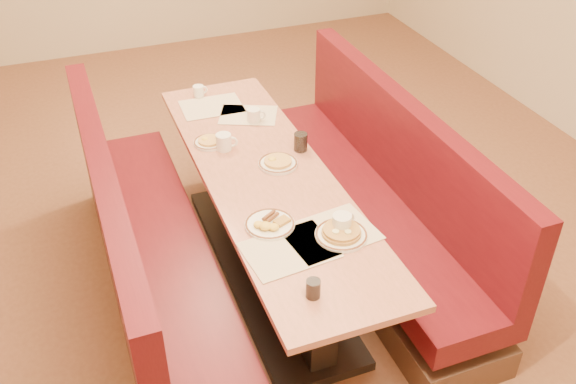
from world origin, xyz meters
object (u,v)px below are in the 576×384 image
object	(u,v)px
pancake_plate	(341,233)
eggs_plate	(270,224)
soda_tumbler_mid	(301,142)
booth_left	(148,256)
coffee_mug_a	(342,223)
booth_right	(376,203)
coffee_mug_c	(254,115)
soda_tumbler_near	(313,289)
coffee_mug_b	(224,142)
diner_table	(268,226)
coffee_mug_d	(199,91)

from	to	relation	value
pancake_plate	eggs_plate	xyz separation A→B (m)	(-0.31, 0.21, -0.01)
soda_tumbler_mid	eggs_plate	bearing A→B (deg)	-123.63
booth_left	coffee_mug_a	size ratio (longest dim) A/B	18.65
booth_right	coffee_mug_c	world-z (taller)	booth_right
soda_tumbler_near	soda_tumbler_mid	distance (m)	1.25
eggs_plate	pancake_plate	bearing A→B (deg)	-33.85
eggs_plate	coffee_mug_c	xyz separation A→B (m)	(0.27, 1.07, 0.03)
soda_tumbler_near	soda_tumbler_mid	xyz separation A→B (m)	(0.41, 1.18, 0.01)
eggs_plate	coffee_mug_b	bearing A→B (deg)	90.05
coffee_mug_a	coffee_mug_b	world-z (taller)	coffee_mug_a
coffee_mug_a	diner_table	bearing A→B (deg)	85.64
diner_table	coffee_mug_a	size ratio (longest dim) A/B	18.65
coffee_mug_d	soda_tumbler_near	distance (m)	2.10
coffee_mug_a	coffee_mug_d	world-z (taller)	coffee_mug_a
diner_table	booth_left	world-z (taller)	booth_left
coffee_mug_b	coffee_mug_d	xyz separation A→B (m)	(0.03, 0.74, -0.01)
diner_table	booth_left	xyz separation A→B (m)	(-0.73, 0.00, -0.01)
pancake_plate	coffee_mug_a	bearing A→B (deg)	60.53
pancake_plate	eggs_plate	bearing A→B (deg)	146.15
booth_left	soda_tumbler_near	world-z (taller)	booth_left
soda_tumbler_near	coffee_mug_c	bearing A→B (deg)	80.75
pancake_plate	soda_tumbler_mid	xyz separation A→B (m)	(0.12, 0.84, 0.04)
soda_tumbler_near	booth_left	bearing A→B (deg)	120.90
soda_tumbler_near	eggs_plate	bearing A→B (deg)	91.23
pancake_plate	coffee_mug_d	distance (m)	1.78
eggs_plate	soda_tumbler_near	distance (m)	0.54
coffee_mug_b	soda_tumbler_near	bearing A→B (deg)	-68.65
booth_left	soda_tumbler_mid	distance (m)	1.12
diner_table	coffee_mug_c	distance (m)	0.76
eggs_plate	soda_tumbler_near	world-z (taller)	soda_tumbler_near
diner_table	coffee_mug_c	bearing A→B (deg)	78.11
coffee_mug_b	coffee_mug_c	distance (m)	0.38
coffee_mug_c	coffee_mug_d	bearing A→B (deg)	129.41
booth_left	eggs_plate	world-z (taller)	booth_left
pancake_plate	coffee_mug_c	distance (m)	1.28
coffee_mug_d	pancake_plate	bearing A→B (deg)	-92.31
eggs_plate	booth_left	bearing A→B (deg)	142.07
coffee_mug_a	coffee_mug_b	distance (m)	1.04
booth_right	coffee_mug_b	xyz separation A→B (m)	(-0.88, 0.36, 0.44)
coffee_mug_b	soda_tumbler_mid	distance (m)	0.46
coffee_mug_a	coffee_mug_b	bearing A→B (deg)	87.97
coffee_mug_c	pancake_plate	bearing A→B (deg)	-75.83
pancake_plate	soda_tumbler_mid	distance (m)	0.85
coffee_mug_d	soda_tumbler_near	world-z (taller)	soda_tumbler_near
pancake_plate	booth_right	bearing A→B (deg)	49.22
eggs_plate	diner_table	bearing A→B (deg)	72.40
booth_right	coffee_mug_d	world-z (taller)	booth_right
pancake_plate	coffee_mug_a	distance (m)	0.05
pancake_plate	coffee_mug_d	xyz separation A→B (m)	(-0.27, 1.76, 0.02)
coffee_mug_d	soda_tumbler_near	bearing A→B (deg)	-101.70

